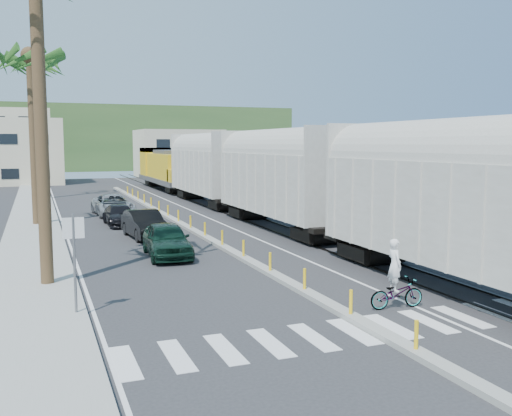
# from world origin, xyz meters

# --- Properties ---
(ground) EXTENTS (140.00, 140.00, 0.00)m
(ground) POSITION_xyz_m (0.00, 0.00, 0.00)
(ground) COLOR #28282B
(ground) RESTS_ON ground
(sidewalk) EXTENTS (3.00, 90.00, 0.15)m
(sidewalk) POSITION_xyz_m (-8.50, 25.00, 0.07)
(sidewalk) COLOR gray
(sidewalk) RESTS_ON ground
(rails) EXTENTS (1.56, 100.00, 0.06)m
(rails) POSITION_xyz_m (5.00, 28.00, 0.03)
(rails) COLOR black
(rails) RESTS_ON ground
(median) EXTENTS (0.45, 60.00, 0.85)m
(median) POSITION_xyz_m (0.00, 19.96, 0.09)
(median) COLOR gray
(median) RESTS_ON ground
(crosswalk) EXTENTS (14.00, 2.20, 0.01)m
(crosswalk) POSITION_xyz_m (0.00, -2.00, 0.01)
(crosswalk) COLOR silver
(crosswalk) RESTS_ON ground
(lane_markings) EXTENTS (9.42, 90.00, 0.01)m
(lane_markings) POSITION_xyz_m (-2.15, 25.00, 0.00)
(lane_markings) COLOR silver
(lane_markings) RESTS_ON ground
(freight_train) EXTENTS (3.00, 60.94, 5.85)m
(freight_train) POSITION_xyz_m (5.00, 21.36, 2.91)
(freight_train) COLOR #A3A196
(freight_train) RESTS_ON ground
(palm_trees) EXTENTS (3.50, 37.20, 13.75)m
(palm_trees) POSITION_xyz_m (-8.10, 22.70, 10.81)
(palm_trees) COLOR brown
(palm_trees) RESTS_ON ground
(street_sign) EXTENTS (0.60, 0.08, 3.00)m
(street_sign) POSITION_xyz_m (-7.30, 2.00, 1.97)
(street_sign) COLOR slate
(street_sign) RESTS_ON ground
(buildings) EXTENTS (38.00, 27.00, 10.00)m
(buildings) POSITION_xyz_m (-6.41, 71.66, 4.36)
(buildings) COLOR beige
(buildings) RESTS_ON ground
(hillside) EXTENTS (80.00, 20.00, 12.00)m
(hillside) POSITION_xyz_m (0.00, 100.00, 6.00)
(hillside) COLOR #385628
(hillside) RESTS_ON ground
(car_lead) EXTENTS (2.31, 4.69, 1.53)m
(car_lead) POSITION_xyz_m (-2.95, 9.79, 0.76)
(car_lead) COLOR black
(car_lead) RESTS_ON ground
(car_second) EXTENTS (2.34, 4.75, 1.48)m
(car_second) POSITION_xyz_m (-2.97, 15.21, 0.74)
(car_second) COLOR black
(car_second) RESTS_ON ground
(car_third) EXTENTS (1.96, 4.34, 1.23)m
(car_third) POSITION_xyz_m (-3.52, 20.51, 0.62)
(car_third) COLOR black
(car_third) RESTS_ON ground
(car_rear) EXTENTS (2.96, 5.49, 1.46)m
(car_rear) POSITION_xyz_m (-3.29, 25.61, 0.73)
(car_rear) COLOR #A8ABAE
(car_rear) RESTS_ON ground
(cyclist) EXTENTS (0.87, 1.84, 2.15)m
(cyclist) POSITION_xyz_m (1.82, -0.58, 0.69)
(cyclist) COLOR #9EA0A5
(cyclist) RESTS_ON ground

